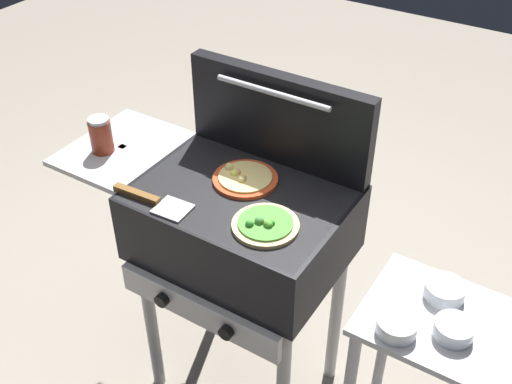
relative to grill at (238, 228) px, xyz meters
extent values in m
plane|color=gray|center=(0.01, 0.00, -0.76)|extent=(8.00, 8.00, 0.00)
cube|color=black|center=(0.01, 0.00, 0.02)|extent=(0.64, 0.48, 0.24)
cube|color=black|center=(0.01, 0.00, 0.14)|extent=(0.61, 0.46, 0.01)
cube|color=#B0B0B0|center=(-0.47, 0.00, 0.13)|extent=(0.32, 0.41, 0.02)
cube|color=#B0B0B0|center=(-0.47, 0.00, 0.02)|extent=(0.02, 0.02, 0.24)
cube|color=#B0B0B0|center=(0.01, -0.25, -0.15)|extent=(0.58, 0.02, 0.10)
cylinder|color=black|center=(-0.11, -0.27, -0.15)|extent=(0.04, 0.02, 0.04)
cylinder|color=black|center=(0.13, -0.27, -0.15)|extent=(0.04, 0.02, 0.04)
cylinder|color=#B0B0B0|center=(-0.26, -0.19, -0.43)|extent=(0.04, 0.04, 0.66)
cylinder|color=#B0B0B0|center=(-0.26, 0.19, -0.43)|extent=(0.04, 0.04, 0.66)
cylinder|color=#B0B0B0|center=(0.28, 0.19, -0.43)|extent=(0.04, 0.04, 0.66)
cube|color=black|center=(0.01, 0.22, 0.29)|extent=(0.63, 0.05, 0.30)
cylinder|color=#B7B7BC|center=(0.01, 0.17, 0.40)|extent=(0.38, 0.02, 0.02)
cylinder|color=#E0C17F|center=(0.16, -0.10, 0.15)|extent=(0.19, 0.19, 0.01)
cylinder|color=#4C8C38|center=(0.16, -0.10, 0.16)|extent=(0.16, 0.16, 0.01)
sphere|color=#548C2B|center=(0.17, -0.11, 0.17)|extent=(0.02, 0.02, 0.02)
sphere|color=#478D39|center=(0.18, -0.11, 0.17)|extent=(0.02, 0.02, 0.02)
sphere|color=green|center=(0.13, -0.13, 0.17)|extent=(0.02, 0.02, 0.02)
sphere|color=#498A3B|center=(0.15, -0.11, 0.17)|extent=(0.03, 0.03, 0.03)
sphere|color=green|center=(0.18, -0.10, 0.17)|extent=(0.02, 0.02, 0.02)
sphere|color=#4E9A31|center=(0.18, -0.11, 0.17)|extent=(0.02, 0.02, 0.02)
cylinder|color=#C64723|center=(-0.01, 0.06, 0.15)|extent=(0.20, 0.20, 0.01)
cylinder|color=#EDD17A|center=(-0.01, 0.06, 0.16)|extent=(0.17, 0.17, 0.01)
sphere|color=#E0CE7C|center=(0.00, 0.03, 0.17)|extent=(0.02, 0.02, 0.02)
sphere|color=#F2AB86|center=(-0.04, 0.06, 0.17)|extent=(0.02, 0.02, 0.02)
sphere|color=#F2ED5C|center=(-0.04, 0.05, 0.17)|extent=(0.02, 0.02, 0.02)
sphere|color=#F2BB5D|center=(-0.01, 0.04, 0.17)|extent=(0.02, 0.02, 0.02)
sphere|color=#F2DC7F|center=(-0.07, 0.07, 0.17)|extent=(0.03, 0.03, 0.03)
cylinder|color=maroon|center=(-0.50, -0.05, 0.20)|extent=(0.07, 0.07, 0.11)
cylinder|color=silver|center=(-0.50, -0.05, 0.26)|extent=(0.07, 0.07, 0.01)
cube|color=#B7BABF|center=(-0.11, -0.18, 0.15)|extent=(0.10, 0.10, 0.01)
cube|color=brown|center=(-0.24, -0.18, 0.15)|extent=(0.16, 0.03, 0.02)
cube|color=#B2B2B7|center=(0.67, 0.00, -0.04)|extent=(0.44, 0.36, 0.02)
cylinder|color=#B2B2B7|center=(0.48, 0.15, -0.40)|extent=(0.04, 0.04, 0.71)
cylinder|color=silver|center=(0.71, -0.04, -0.01)|extent=(0.11, 0.11, 0.04)
cylinder|color=#4C7533|center=(0.71, -0.04, -0.01)|extent=(0.09, 0.09, 0.02)
cylinder|color=silver|center=(0.58, -0.11, -0.01)|extent=(0.11, 0.11, 0.04)
cylinder|color=beige|center=(0.58, -0.11, -0.01)|extent=(0.09, 0.09, 0.02)
cylinder|color=silver|center=(0.64, 0.09, -0.01)|extent=(0.11, 0.11, 0.04)
cylinder|color=#996B47|center=(0.64, 0.09, -0.01)|extent=(0.09, 0.09, 0.02)
camera|label=1|loc=(0.85, -1.24, 1.27)|focal=43.50mm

